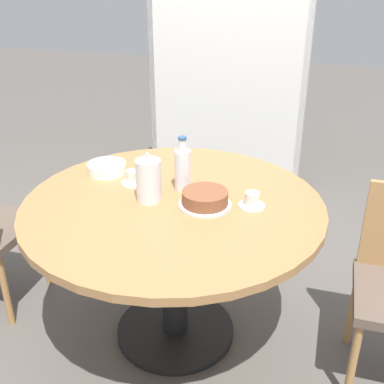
{
  "coord_description": "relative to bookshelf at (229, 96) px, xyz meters",
  "views": [
    {
      "loc": [
        0.57,
        -1.78,
        1.7
      ],
      "look_at": [
        0.0,
        0.32,
        0.63
      ],
      "focal_mm": 45.0,
      "sensor_mm": 36.0,
      "label": 1
    }
  ],
  "objects": [
    {
      "name": "bookshelf",
      "position": [
        0.0,
        0.0,
        0.0
      ],
      "size": [
        1.09,
        0.28,
        1.68
      ],
      "rotation": [
        0.0,
        0.0,
        3.14
      ],
      "color": "silver",
      "rests_on": "ground_plane"
    },
    {
      "name": "ground_plane",
      "position": [
        0.06,
        -1.57,
        -0.8
      ],
      "size": [
        14.0,
        14.0,
        0.0
      ],
      "primitive_type": "plane",
      "color": "#56514C"
    },
    {
      "name": "cup_b",
      "position": [
        -0.17,
        -1.44,
        -0.03
      ],
      "size": [
        0.11,
        0.11,
        0.07
      ],
      "color": "silver",
      "rests_on": "dining_table"
    },
    {
      "name": "cake_main",
      "position": [
        0.21,
        -1.57,
        -0.03
      ],
      "size": [
        0.23,
        0.23,
        0.07
      ],
      "color": "silver",
      "rests_on": "dining_table"
    },
    {
      "name": "dining_table",
      "position": [
        0.06,
        -1.57,
        -0.21
      ],
      "size": [
        1.32,
        1.32,
        0.74
      ],
      "color": "black",
      "rests_on": "ground_plane"
    },
    {
      "name": "water_bottle",
      "position": [
        0.07,
        -1.44,
        0.04
      ],
      "size": [
        0.07,
        0.07,
        0.25
      ],
      "color": "silver",
      "rests_on": "dining_table"
    },
    {
      "name": "cup_a",
      "position": [
        0.4,
        -1.53,
        -0.03
      ],
      "size": [
        0.11,
        0.11,
        0.07
      ],
      "color": "silver",
      "rests_on": "dining_table"
    },
    {
      "name": "coffee_pot",
      "position": [
        -0.04,
        -1.58,
        0.04
      ],
      "size": [
        0.11,
        0.11,
        0.23
      ],
      "color": "silver",
      "rests_on": "dining_table"
    },
    {
      "name": "plate_stack",
      "position": [
        -0.34,
        -1.36,
        -0.04
      ],
      "size": [
        0.19,
        0.19,
        0.05
      ],
      "color": "white",
      "rests_on": "dining_table"
    }
  ]
}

